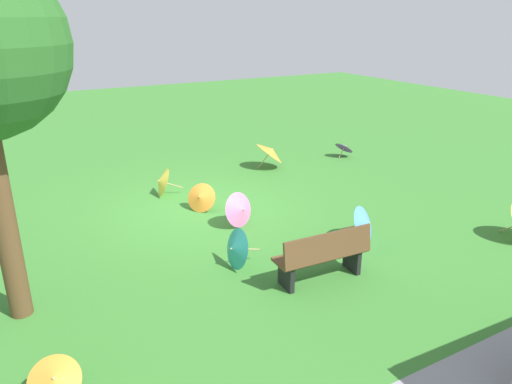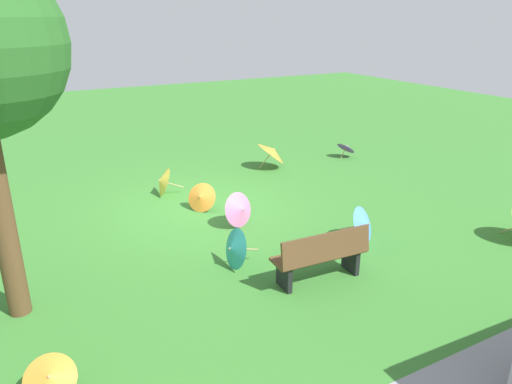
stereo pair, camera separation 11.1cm
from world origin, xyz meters
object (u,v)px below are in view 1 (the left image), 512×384
object	(u,v)px
parasol_blue_0	(366,224)
parasol_orange_3	(54,380)
parasol_orange_2	(271,151)
parasol_pink_0	(241,210)
parasol_yellow_0	(161,182)
parasol_purple_0	(344,147)
parasol_orange_0	(201,197)
parasol_teal_0	(234,249)
park_bench	(323,255)

from	to	relation	value
parasol_blue_0	parasol_orange_3	distance (m)	5.98
parasol_orange_2	parasol_pink_0	size ratio (longest dim) A/B	1.34
parasol_yellow_0	parasol_purple_0	bearing A→B (deg)	-175.13
parasol_orange_0	parasol_teal_0	bearing A→B (deg)	79.09
parasol_orange_2	parasol_pink_0	xyz separation A→B (m)	(2.61, 3.16, -0.12)
park_bench	parasol_orange_2	xyz separation A→B (m)	(-2.45, -5.72, 0.02)
parasol_purple_0	parasol_orange_0	bearing A→B (deg)	18.51
parasol_orange_3	parasol_teal_0	xyz separation A→B (m)	(-3.13, -1.76, 0.05)
parasol_orange_3	parasol_teal_0	distance (m)	3.59
park_bench	parasol_orange_2	world-z (taller)	park_bench
parasol_orange_2	parasol_orange_3	size ratio (longest dim) A/B	1.64
parasol_orange_3	parasol_pink_0	size ratio (longest dim) A/B	0.82
park_bench	parasol_blue_0	world-z (taller)	park_bench
parasol_teal_0	parasol_purple_0	size ratio (longest dim) A/B	1.08
parasol_blue_0	parasol_orange_2	xyz separation A→B (m)	(-0.84, -4.93, 0.13)
parasol_orange_2	parasol_pink_0	bearing A→B (deg)	50.53
park_bench	parasol_yellow_0	world-z (taller)	park_bench
parasol_orange_3	parasol_pink_0	world-z (taller)	parasol_pink_0
parasol_orange_2	parasol_blue_0	bearing A→B (deg)	80.32
park_bench	parasol_orange_2	size ratio (longest dim) A/B	1.51
parasol_orange_3	park_bench	bearing A→B (deg)	-170.85
parasol_orange_2	parasol_orange_3	bearing A→B (deg)	43.97
parasol_yellow_0	parasol_orange_3	xyz separation A→B (m)	(3.19, 5.76, -0.04)
parasol_yellow_0	parasol_pink_0	world-z (taller)	parasol_pink_0
park_bench	parasol_orange_2	distance (m)	6.23
parasol_orange_2	parasol_teal_0	world-z (taller)	parasol_orange_2
parasol_yellow_0	parasol_purple_0	size ratio (longest dim) A/B	1.16
parasol_blue_0	parasol_orange_0	bearing A→B (deg)	-53.89
parasol_orange_3	parasol_pink_0	xyz separation A→B (m)	(-4.03, -3.23, 0.06)
park_bench	parasol_orange_0	size ratio (longest dim) A/B	2.13
parasol_blue_0	parasol_pink_0	bearing A→B (deg)	-44.98
parasol_orange_2	parasol_orange_3	xyz separation A→B (m)	(6.63, 6.40, -0.18)
parasol_orange_0	parasol_teal_0	world-z (taller)	parasol_teal_0
park_bench	parasol_orange_3	xyz separation A→B (m)	(4.19, 0.67, -0.16)
park_bench	parasol_orange_0	distance (m)	3.79
park_bench	parasol_yellow_0	bearing A→B (deg)	-78.96
parasol_blue_0	parasol_teal_0	world-z (taller)	parasol_teal_0
parasol_orange_3	parasol_purple_0	bearing A→B (deg)	-145.63
parasol_pink_0	parasol_yellow_0	bearing A→B (deg)	-71.76
parasol_orange_0	parasol_yellow_0	bearing A→B (deg)	-71.59
parasol_teal_0	parasol_orange_2	bearing A→B (deg)	-127.08
parasol_yellow_0	parasol_teal_0	world-z (taller)	parasol_teal_0
parasol_yellow_0	parasol_pink_0	bearing A→B (deg)	108.24
parasol_blue_0	parasol_purple_0	xyz separation A→B (m)	(-3.38, -4.80, -0.04)
parasol_blue_0	parasol_teal_0	size ratio (longest dim) A/B	1.16
park_bench	parasol_pink_0	size ratio (longest dim) A/B	2.02
park_bench	parasol_pink_0	world-z (taller)	park_bench
parasol_orange_2	parasol_pink_0	distance (m)	4.10
park_bench	parasol_blue_0	xyz separation A→B (m)	(-1.61, -0.80, -0.11)
parasol_orange_2	parasol_purple_0	size ratio (longest dim) A/B	1.62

